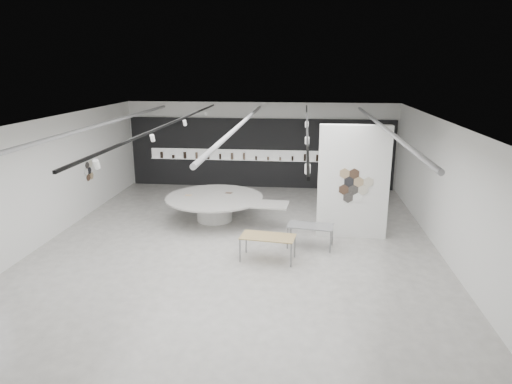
# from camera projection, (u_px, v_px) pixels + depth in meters

# --- Properties ---
(room) EXTENTS (12.02, 14.02, 3.82)m
(room) POSITION_uv_depth(u_px,v_px,m) (235.00, 178.00, 13.67)
(room) COLOR #B5B2AB
(room) RESTS_ON ground
(back_wall_display) EXTENTS (11.80, 0.27, 3.10)m
(back_wall_display) POSITION_uv_depth(u_px,v_px,m) (259.00, 153.00, 20.45)
(back_wall_display) COLOR black
(back_wall_display) RESTS_ON ground
(partition_column) EXTENTS (2.20, 0.38, 3.60)m
(partition_column) POSITION_uv_depth(u_px,v_px,m) (353.00, 182.00, 14.33)
(partition_column) COLOR white
(partition_column) RESTS_ON ground
(display_island) EXTENTS (4.53, 3.72, 0.88)m
(display_island) POSITION_uv_depth(u_px,v_px,m) (216.00, 205.00, 16.14)
(display_island) COLOR white
(display_island) RESTS_ON ground
(sample_table_wood) EXTENTS (1.61, 0.95, 0.71)m
(sample_table_wood) POSITION_uv_depth(u_px,v_px,m) (268.00, 238.00, 12.82)
(sample_table_wood) COLOR tan
(sample_table_wood) RESTS_ON ground
(sample_table_stone) EXTENTS (1.44, 0.87, 0.70)m
(sample_table_stone) POSITION_uv_depth(u_px,v_px,m) (310.00, 227.00, 13.73)
(sample_table_stone) COLOR slate
(sample_table_stone) RESTS_ON ground
(kitchen_counter) EXTENTS (1.84, 0.76, 1.43)m
(kitchen_counter) POSITION_uv_depth(u_px,v_px,m) (340.00, 180.00, 19.99)
(kitchen_counter) COLOR white
(kitchen_counter) RESTS_ON ground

